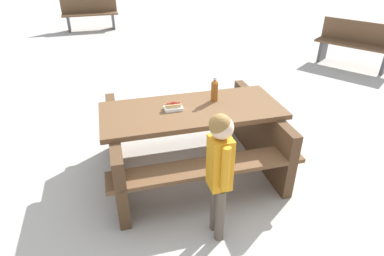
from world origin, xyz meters
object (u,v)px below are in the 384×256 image
(park_bench_near, at_px, (357,43))
(park_bench_mid, at_px, (90,13))
(soda_bottle, at_px, (214,90))
(picnic_table, at_px, (192,135))
(hotdog_tray, at_px, (173,107))
(child_in_coat, at_px, (220,163))

(park_bench_near, bearing_deg, park_bench_mid, -47.43)
(soda_bottle, height_order, park_bench_mid, soda_bottle)
(picnic_table, relative_size, park_bench_near, 1.28)
(picnic_table, xyz_separation_m, soda_bottle, (-0.28, -0.09, 0.43))
(picnic_table, distance_m, park_bench_near, 4.75)
(hotdog_tray, bearing_deg, park_bench_near, -154.87)
(picnic_table, distance_m, soda_bottle, 0.52)
(park_bench_near, relative_size, park_bench_mid, 0.99)
(hotdog_tray, xyz_separation_m, park_bench_mid, (0.19, -7.11, -0.33))
(hotdog_tray, relative_size, child_in_coat, 0.16)
(soda_bottle, distance_m, hotdog_tray, 0.47)
(child_in_coat, height_order, park_bench_mid, child_in_coat)
(soda_bottle, relative_size, hotdog_tray, 1.37)
(child_in_coat, bearing_deg, park_bench_mid, -88.24)
(park_bench_mid, bearing_deg, picnic_table, 92.96)
(soda_bottle, height_order, child_in_coat, child_in_coat)
(soda_bottle, xyz_separation_m, park_bench_near, (-3.97, -2.03, -0.42))
(park_bench_near, height_order, park_bench_mid, same)
(park_bench_mid, bearing_deg, park_bench_near, 132.57)
(park_bench_near, bearing_deg, hotdog_tray, 25.13)
(soda_bottle, height_order, park_bench_near, soda_bottle)
(soda_bottle, height_order, hotdog_tray, soda_bottle)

